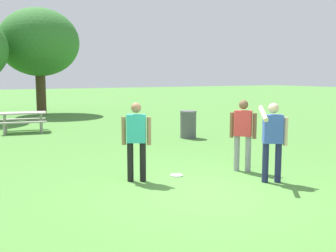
% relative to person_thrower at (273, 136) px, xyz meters
% --- Properties ---
extents(ground_plane, '(120.00, 120.00, 0.00)m').
position_rel_person_thrower_xyz_m(ground_plane, '(-1.51, 0.07, -0.96)').
color(ground_plane, '#4C8438').
extents(person_thrower, '(0.82, 0.56, 1.64)m').
position_rel_person_thrower_xyz_m(person_thrower, '(0.00, 0.00, 0.00)').
color(person_thrower, '#1E234C').
rests_on(person_thrower, ground).
extents(person_catcher, '(0.54, 0.38, 1.64)m').
position_rel_person_thrower_xyz_m(person_catcher, '(-2.38, 1.45, -0.02)').
color(person_catcher, black).
rests_on(person_catcher, ground).
extents(person_bystander, '(0.43, 0.49, 1.64)m').
position_rel_person_thrower_xyz_m(person_bystander, '(0.11, 1.06, -0.02)').
color(person_bystander, gray).
rests_on(person_bystander, ground).
extents(frisbee, '(0.27, 0.27, 0.03)m').
position_rel_person_thrower_xyz_m(frisbee, '(-1.42, 1.43, -0.95)').
color(frisbee, white).
rests_on(frisbee, ground).
extents(picnic_table_far, '(1.93, 1.70, 0.77)m').
position_rel_person_thrower_xyz_m(picnic_table_far, '(-3.11, 10.24, -0.40)').
color(picnic_table_far, '#B2ADA3').
rests_on(picnic_table_far, ground).
extents(trash_can_beside_table, '(0.59, 0.59, 0.96)m').
position_rel_person_thrower_xyz_m(trash_can_beside_table, '(1.67, 5.82, -0.48)').
color(trash_can_beside_table, '#515156').
rests_on(trash_can_beside_table, ground).
extents(tree_slender_mid, '(4.39, 4.39, 5.87)m').
position_rel_person_thrower_xyz_m(tree_slender_mid, '(-0.91, 17.20, 3.02)').
color(tree_slender_mid, '#4C3823').
rests_on(tree_slender_mid, ground).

